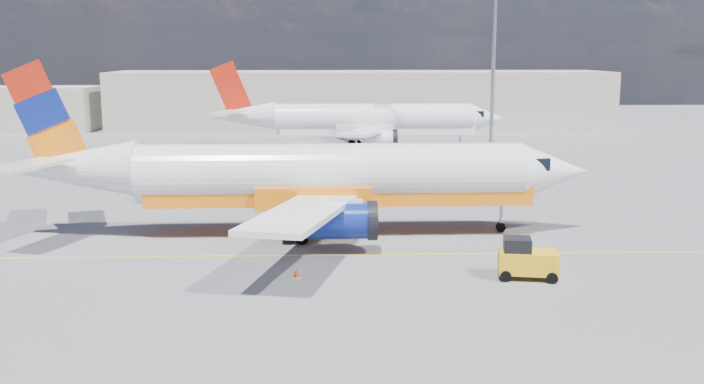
{
  "coord_description": "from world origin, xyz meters",
  "views": [
    {
      "loc": [
        -0.27,
        -37.93,
        10.83
      ],
      "look_at": [
        1.17,
        2.77,
        3.5
      ],
      "focal_mm": 40.0,
      "sensor_mm": 36.0,
      "label": 1
    }
  ],
  "objects_px": {
    "second_jet": "(364,121)",
    "main_jet": "(312,177)",
    "traffic_cone": "(297,273)",
    "gse_tug": "(526,259)"
  },
  "relations": [
    {
      "from": "second_jet",
      "to": "main_jet",
      "type": "bearing_deg",
      "value": -97.09
    },
    {
      "from": "main_jet",
      "to": "traffic_cone",
      "type": "height_order",
      "value": "main_jet"
    },
    {
      "from": "main_jet",
      "to": "traffic_cone",
      "type": "bearing_deg",
      "value": -94.56
    },
    {
      "from": "main_jet",
      "to": "second_jet",
      "type": "bearing_deg",
      "value": 82.32
    },
    {
      "from": "main_jet",
      "to": "traffic_cone",
      "type": "relative_size",
      "value": 67.53
    },
    {
      "from": "main_jet",
      "to": "second_jet",
      "type": "xyz_separation_m",
      "value": [
        5.09,
        40.47,
        -0.2
      ]
    },
    {
      "from": "second_jet",
      "to": "traffic_cone",
      "type": "distance_m",
      "value": 50.14
    },
    {
      "from": "second_jet",
      "to": "gse_tug",
      "type": "relative_size",
      "value": 10.76
    },
    {
      "from": "second_jet",
      "to": "traffic_cone",
      "type": "bearing_deg",
      "value": -96.51
    },
    {
      "from": "gse_tug",
      "to": "main_jet",
      "type": "bearing_deg",
      "value": 146.78
    }
  ]
}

